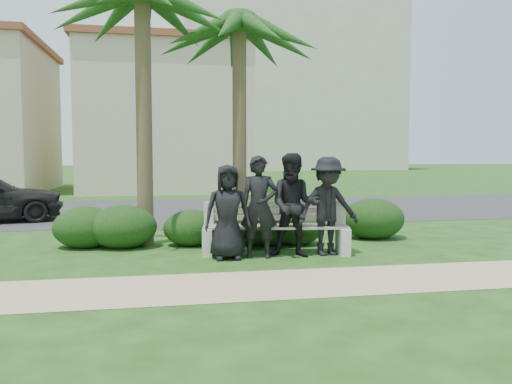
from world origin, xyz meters
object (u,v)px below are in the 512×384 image
man_c (294,205)px  man_d (328,206)px  palm_right (239,25)px  man_b (259,207)px  park_bench (275,231)px  man_a (228,212)px

man_c → man_d: (0.64, 0.05, -0.03)m
man_d → palm_right: (-1.23, 2.66, 3.84)m
man_b → man_d: 1.27m
park_bench → palm_right: (-0.32, 2.36, 4.31)m
man_b → palm_right: (0.04, 2.67, 3.83)m
park_bench → man_b: 0.68m
man_b → palm_right: palm_right is taller
palm_right → man_d: bearing=-65.2°
park_bench → man_d: size_ratio=1.54×
man_d → palm_right: palm_right is taller
man_b → man_d: bearing=11.1°
man_c → palm_right: size_ratio=0.33×
man_b → man_d: (1.27, 0.01, -0.01)m
man_a → man_b: (0.56, 0.02, 0.08)m
man_d → palm_right: size_ratio=0.31×
man_d → park_bench: bearing=155.4°
man_a → man_b: bearing=1.6°
man_a → man_d: (1.83, 0.03, 0.07)m
man_c → park_bench: bearing=145.3°
park_bench → man_d: (0.91, -0.30, 0.47)m
park_bench → man_c: (0.27, -0.35, 0.51)m
man_d → man_c: bearing=178.1°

